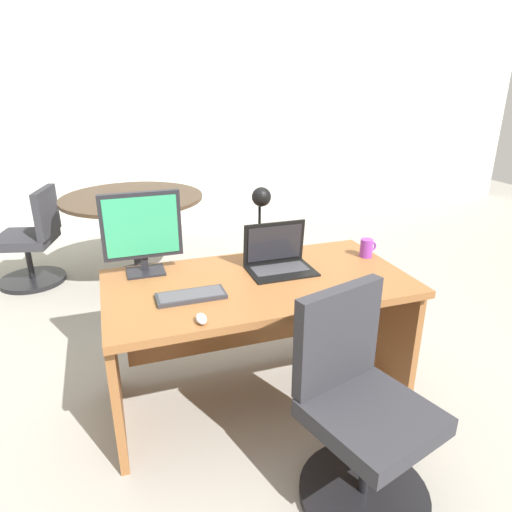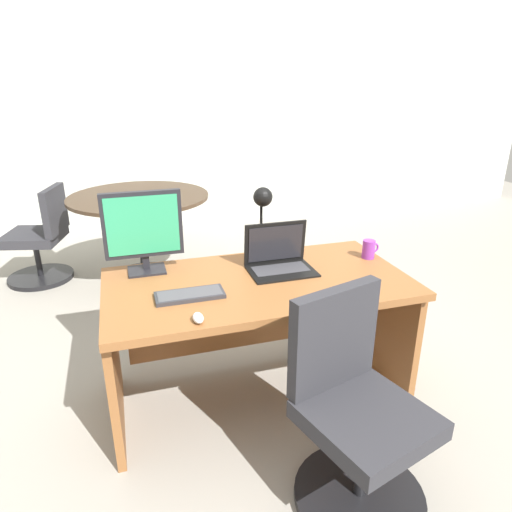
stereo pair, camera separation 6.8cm
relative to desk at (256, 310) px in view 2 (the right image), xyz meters
The scene contains 12 objects.
ground 1.54m from the desk, 90.00° to the left, with size 12.00×12.00×0.00m, color gray.
back_wall 3.51m from the desk, 90.00° to the left, with size 10.00×0.10×2.80m, color silver.
desk is the anchor object (origin of this frame).
monitor 0.75m from the desk, 156.00° to the left, with size 0.41×0.16×0.45m.
laptop 0.33m from the desk, 28.63° to the left, with size 0.36×0.26×0.25m.
keyboard 0.45m from the desk, 159.78° to the right, with size 0.33×0.13×0.02m.
mouse 0.59m from the desk, 134.39° to the right, with size 0.05×0.08×0.04m.
desk_lamp 0.58m from the desk, 65.04° to the left, with size 0.12×0.14×0.42m.
coffee_mug 0.76m from the desk, ahead, with size 0.10×0.07×0.11m.
office_chair 0.83m from the desk, 76.79° to the right, with size 0.57×0.58×0.92m.
meeting_table 1.92m from the desk, 104.99° to the left, with size 1.20×1.20×0.77m.
meeting_chair_near 2.48m from the desk, 123.40° to the left, with size 0.57×0.56×0.85m.
Camera 2 is at (-0.64, -2.07, 1.70)m, focal length 31.79 mm.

